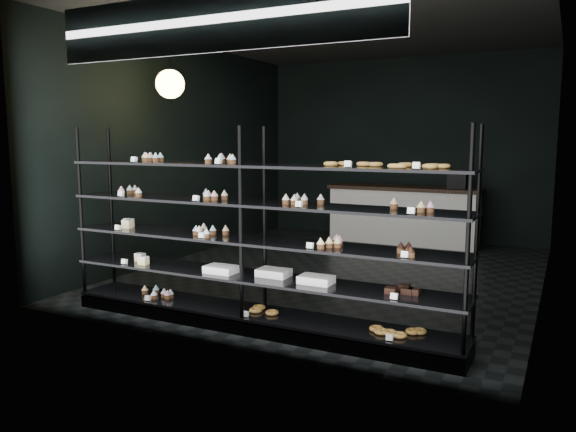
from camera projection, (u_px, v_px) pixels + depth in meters
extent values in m
cube|color=black|center=(339.00, 272.00, 7.58)|extent=(5.00, 6.00, 0.01)
cube|color=black|center=(342.00, 28.00, 7.14)|extent=(5.00, 6.00, 0.01)
cube|color=black|center=(402.00, 149.00, 10.01)|extent=(5.00, 0.01, 3.20)
cube|color=black|center=(210.00, 162.00, 4.70)|extent=(5.00, 0.01, 3.20)
cube|color=black|center=(186.00, 151.00, 8.47)|extent=(0.01, 6.00, 3.20)
cube|color=black|center=(550.00, 156.00, 6.25)|extent=(0.01, 6.00, 3.20)
cube|color=black|center=(254.00, 322.00, 5.36)|extent=(4.00, 0.50, 0.12)
cylinder|color=black|center=(81.00, 216.00, 5.91)|extent=(0.04, 0.04, 1.85)
cylinder|color=black|center=(111.00, 211.00, 6.30)|extent=(0.04, 0.04, 1.85)
cylinder|color=black|center=(241.00, 230.00, 5.04)|extent=(0.04, 0.04, 1.85)
cylinder|color=black|center=(265.00, 223.00, 5.43)|extent=(0.04, 0.04, 1.85)
cylinder|color=black|center=(468.00, 249.00, 4.16)|extent=(0.04, 0.04, 1.85)
cylinder|color=black|center=(477.00, 239.00, 4.55)|extent=(0.04, 0.04, 1.85)
cube|color=black|center=(254.00, 313.00, 5.35)|extent=(4.00, 0.50, 0.03)
cube|color=black|center=(254.00, 277.00, 5.30)|extent=(4.00, 0.50, 0.02)
cube|color=black|center=(253.00, 240.00, 5.25)|extent=(4.00, 0.50, 0.02)
cube|color=black|center=(253.00, 203.00, 5.20)|extent=(4.00, 0.50, 0.02)
cube|color=black|center=(253.00, 166.00, 5.15)|extent=(4.00, 0.50, 0.02)
cube|color=white|center=(136.00, 160.00, 5.54)|extent=(0.06, 0.04, 0.06)
cube|color=white|center=(214.00, 162.00, 5.13)|extent=(0.05, 0.04, 0.06)
cube|color=white|center=(343.00, 164.00, 4.56)|extent=(0.06, 0.04, 0.06)
cube|color=white|center=(411.00, 166.00, 4.32)|extent=(0.06, 0.04, 0.06)
cube|color=white|center=(122.00, 194.00, 5.68)|extent=(0.06, 0.04, 0.06)
cube|color=white|center=(195.00, 198.00, 5.27)|extent=(0.06, 0.04, 0.06)
cube|color=white|center=(294.00, 204.00, 4.81)|extent=(0.05, 0.04, 0.06)
cube|color=white|center=(405.00, 211.00, 4.38)|extent=(0.06, 0.04, 0.06)
cube|color=white|center=(121.00, 228.00, 5.74)|extent=(0.06, 0.04, 0.06)
cube|color=white|center=(200.00, 235.00, 5.30)|extent=(0.06, 0.04, 0.06)
cube|color=white|center=(312.00, 246.00, 4.78)|extent=(0.05, 0.04, 0.06)
cube|color=white|center=(406.00, 255.00, 4.42)|extent=(0.06, 0.04, 0.06)
cube|color=white|center=(126.00, 262.00, 5.76)|extent=(0.06, 0.04, 0.06)
cube|color=white|center=(395.00, 297.00, 4.50)|extent=(0.06, 0.04, 0.06)
cube|color=white|center=(146.00, 298.00, 5.70)|extent=(0.06, 0.04, 0.06)
cube|color=white|center=(243.00, 314.00, 5.19)|extent=(0.05, 0.04, 0.06)
cube|color=white|center=(387.00, 337.00, 4.58)|extent=(0.06, 0.04, 0.06)
cube|color=#0B173B|center=(213.00, 22.00, 4.62)|extent=(3.20, 0.04, 0.45)
cube|color=white|center=(211.00, 21.00, 4.60)|extent=(3.30, 0.02, 0.50)
cylinder|color=black|center=(169.00, 46.00, 6.74)|extent=(0.01, 0.01, 0.56)
sphere|color=#F6BF56|center=(170.00, 84.00, 6.81)|extent=(0.34, 0.34, 0.34)
cube|color=silver|center=(403.00, 217.00, 9.64)|extent=(2.47, 0.60, 0.92)
cube|color=black|center=(404.00, 188.00, 9.57)|extent=(2.57, 0.65, 0.06)
cube|color=black|center=(458.00, 181.00, 9.16)|extent=(0.30, 0.30, 0.25)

